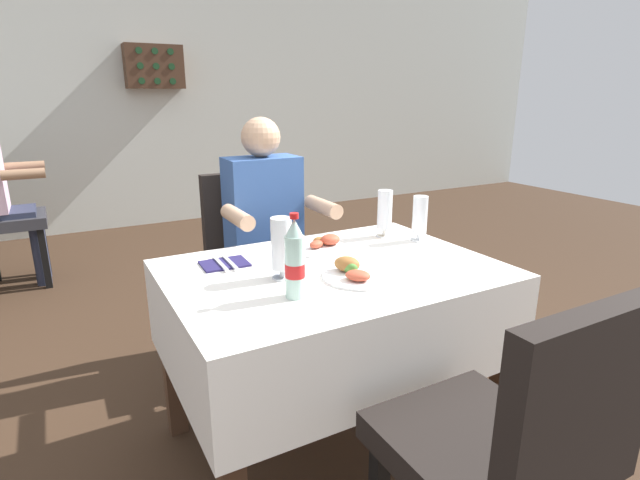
# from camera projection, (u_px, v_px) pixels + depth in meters

# --- Properties ---
(ground_plane) EXTENTS (11.00, 11.00, 0.00)m
(ground_plane) POSITION_uv_depth(u_px,v_px,m) (359.00, 426.00, 2.09)
(ground_plane) COLOR #382619
(back_wall) EXTENTS (11.00, 0.12, 2.96)m
(back_wall) POSITION_uv_depth(u_px,v_px,m) (148.00, 82.00, 5.06)
(back_wall) COLOR silver
(back_wall) RESTS_ON ground
(main_dining_table) EXTENTS (1.20, 0.85, 0.75)m
(main_dining_table) POSITION_uv_depth(u_px,v_px,m) (333.00, 310.00, 1.85)
(main_dining_table) COLOR white
(main_dining_table) RESTS_ON ground
(chair_far_diner_seat) EXTENTS (0.44, 0.50, 0.97)m
(chair_far_diner_seat) POSITION_uv_depth(u_px,v_px,m) (254.00, 256.00, 2.54)
(chair_far_diner_seat) COLOR black
(chair_far_diner_seat) RESTS_ON ground
(chair_near_camera_side) EXTENTS (0.44, 0.50, 0.97)m
(chair_near_camera_side) POSITION_uv_depth(u_px,v_px,m) (505.00, 446.00, 1.17)
(chair_near_camera_side) COLOR black
(chair_near_camera_side) RESTS_ON ground
(seated_diner_far) EXTENTS (0.50, 0.46, 1.26)m
(seated_diner_far) POSITION_uv_depth(u_px,v_px,m) (268.00, 231.00, 2.43)
(seated_diner_far) COLOR #282D42
(seated_diner_far) RESTS_ON ground
(plate_near_camera) EXTENTS (0.25, 0.25, 0.07)m
(plate_near_camera) POSITION_uv_depth(u_px,v_px,m) (355.00, 272.00, 1.70)
(plate_near_camera) COLOR white
(plate_near_camera) RESTS_ON main_dining_table
(plate_far_diner) EXTENTS (0.23, 0.23, 0.06)m
(plate_far_diner) POSITION_uv_depth(u_px,v_px,m) (321.00, 245.00, 2.02)
(plate_far_diner) COLOR white
(plate_far_diner) RESTS_ON main_dining_table
(beer_glass_left) EXTENTS (0.07, 0.07, 0.22)m
(beer_glass_left) POSITION_uv_depth(u_px,v_px,m) (282.00, 248.00, 1.66)
(beer_glass_left) COLOR white
(beer_glass_left) RESTS_ON main_dining_table
(beer_glass_middle) EXTENTS (0.07, 0.07, 0.20)m
(beer_glass_middle) POSITION_uv_depth(u_px,v_px,m) (420.00, 218.00, 2.11)
(beer_glass_middle) COLOR white
(beer_glass_middle) RESTS_ON main_dining_table
(beer_glass_right) EXTENTS (0.07, 0.07, 0.21)m
(beer_glass_right) POSITION_uv_depth(u_px,v_px,m) (385.00, 212.00, 2.16)
(beer_glass_right) COLOR white
(beer_glass_right) RESTS_ON main_dining_table
(cola_bottle_primary) EXTENTS (0.06, 0.06, 0.27)m
(cola_bottle_primary) POSITION_uv_depth(u_px,v_px,m) (295.00, 261.00, 1.51)
(cola_bottle_primary) COLOR silver
(cola_bottle_primary) RESTS_ON main_dining_table
(napkin_cutlery_set) EXTENTS (0.17, 0.19, 0.01)m
(napkin_cutlery_set) POSITION_uv_depth(u_px,v_px,m) (225.00, 263.00, 1.83)
(napkin_cutlery_set) COLOR #231E4C
(napkin_cutlery_set) RESTS_ON main_dining_table
(wall_bottle_rack) EXTENTS (0.56, 0.21, 0.42)m
(wall_bottle_rack) POSITION_uv_depth(u_px,v_px,m) (154.00, 67.00, 4.90)
(wall_bottle_rack) COLOR #472D1E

